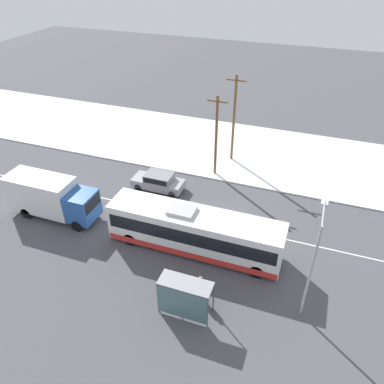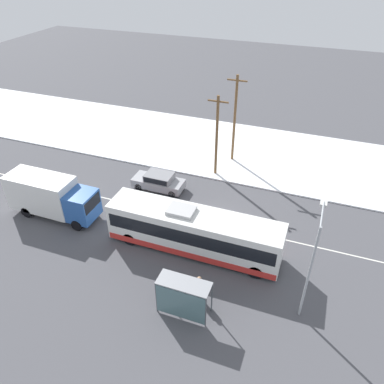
% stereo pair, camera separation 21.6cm
% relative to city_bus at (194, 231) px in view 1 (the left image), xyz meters
% --- Properties ---
extents(ground_plane, '(120.00, 120.00, 0.00)m').
position_rel_city_bus_xyz_m(ground_plane, '(0.84, 3.19, -1.60)').
color(ground_plane, '#4C4C51').
extents(snow_lot, '(80.00, 12.42, 0.12)m').
position_rel_city_bus_xyz_m(snow_lot, '(0.84, 15.35, -1.54)').
color(snow_lot, white).
rests_on(snow_lot, ground_plane).
extents(lane_marking_center, '(60.00, 0.12, 0.00)m').
position_rel_city_bus_xyz_m(lane_marking_center, '(0.84, 3.19, -1.60)').
color(lane_marking_center, silver).
rests_on(lane_marking_center, ground_plane).
extents(city_bus, '(12.06, 2.57, 3.28)m').
position_rel_city_bus_xyz_m(city_bus, '(0.00, 0.00, 0.00)').
color(city_bus, white).
rests_on(city_bus, ground_plane).
extents(box_truck, '(7.17, 2.30, 3.29)m').
position_rel_city_bus_xyz_m(box_truck, '(-11.66, -0.11, 0.20)').
color(box_truck, silver).
rests_on(box_truck, ground_plane).
extents(sedan_car, '(4.46, 1.80, 1.50)m').
position_rel_city_bus_xyz_m(sedan_car, '(-5.47, 6.10, -0.78)').
color(sedan_car, '#9E9EA3').
rests_on(sedan_car, ground_plane).
extents(pedestrian_at_stop, '(0.64, 0.29, 1.79)m').
position_rel_city_bus_xyz_m(pedestrian_at_stop, '(1.80, -3.96, -0.51)').
color(pedestrian_at_stop, '#23232D').
rests_on(pedestrian_at_stop, ground_plane).
extents(bus_shelter, '(3.06, 1.20, 2.40)m').
position_rel_city_bus_xyz_m(bus_shelter, '(1.31, -5.46, 0.08)').
color(bus_shelter, gray).
rests_on(bus_shelter, ground_plane).
extents(streetlamp, '(0.36, 2.77, 6.60)m').
position_rel_city_bus_xyz_m(streetlamp, '(7.68, -2.47, 2.66)').
color(streetlamp, '#9EA3A8').
rests_on(streetlamp, ground_plane).
extents(utility_pole_roadside, '(1.80, 0.24, 7.51)m').
position_rel_city_bus_xyz_m(utility_pole_roadside, '(-1.61, 10.14, 2.34)').
color(utility_pole_roadside, brown).
rests_on(utility_pole_roadside, ground_plane).
extents(utility_pole_snowlot, '(1.80, 0.24, 8.40)m').
position_rel_city_bus_xyz_m(utility_pole_snowlot, '(-0.87, 13.25, 2.78)').
color(utility_pole_snowlot, brown).
rests_on(utility_pole_snowlot, ground_plane).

